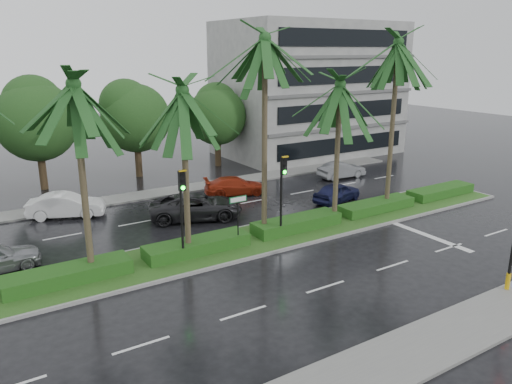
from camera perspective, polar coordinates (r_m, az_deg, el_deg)
ground at (r=25.06m, az=0.52°, el=-6.45°), size 120.00×120.00×0.00m
near_sidewalk at (r=18.29m, az=18.93°, el=-16.27°), size 40.00×2.40×0.12m
far_sidewalk at (r=35.18m, az=-10.16°, el=0.04°), size 40.00×2.00×0.12m
median at (r=25.82m, az=-0.69°, el=-5.57°), size 36.00×4.00×0.15m
hedge at (r=25.68m, az=-0.69°, el=-4.80°), size 35.20×1.40×0.60m
lane_markings at (r=26.41m, az=6.60°, el=-5.35°), size 34.00×13.06×0.01m
palm_row at (r=23.44m, az=-3.43°, el=12.57°), size 26.30×4.20×10.75m
signal_median_left at (r=22.51m, az=-8.46°, el=-1.15°), size 0.34×0.42×4.36m
signal_median_right at (r=25.13m, az=3.04°, el=0.82°), size 0.34×0.42×4.36m
street_sign at (r=24.22m, az=-2.07°, el=-1.91°), size 0.95×0.09×2.60m
bg_trees at (r=39.25m, az=-14.37°, el=8.34°), size 32.62×5.52×7.97m
building at (r=47.86m, az=6.04°, el=11.61°), size 16.00×10.00×12.00m
car_white at (r=31.47m, az=-20.90°, el=-1.43°), size 3.06×4.61×1.44m
car_darkgrey at (r=29.30m, az=-6.90°, el=-1.65°), size 4.24×5.92×1.50m
car_red at (r=34.02m, az=-2.37°, el=0.71°), size 2.96×4.56×1.23m
car_blue at (r=32.78m, az=9.24°, el=-0.03°), size 2.44×4.04×1.29m
car_grey at (r=39.00m, az=9.75°, el=2.49°), size 1.54×3.89×1.26m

